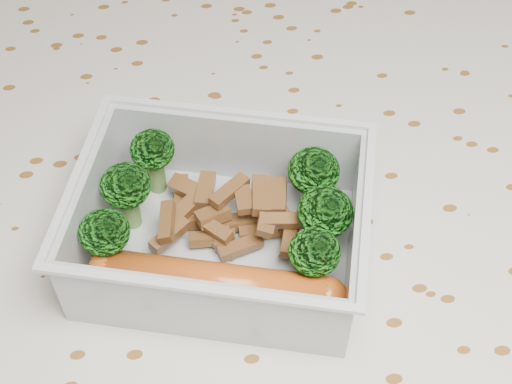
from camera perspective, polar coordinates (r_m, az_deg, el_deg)
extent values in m
cube|color=brown|center=(0.49, -0.94, -4.74)|extent=(1.40, 0.90, 0.04)
cube|color=silver|center=(0.47, -0.98, -3.13)|extent=(1.46, 0.96, 0.01)
cube|color=silver|center=(0.45, -2.69, -4.60)|extent=(0.19, 0.17, 0.00)
cube|color=silver|center=(0.47, -1.48, 3.48)|extent=(0.16, 0.05, 0.05)
cube|color=silver|center=(0.40, -4.44, -9.32)|extent=(0.16, 0.05, 0.05)
cube|color=silver|center=(0.43, 7.84, -3.66)|extent=(0.04, 0.11, 0.05)
cube|color=silver|center=(0.45, -12.96, -1.11)|extent=(0.04, 0.11, 0.05)
cube|color=silver|center=(0.45, -1.47, 6.35)|extent=(0.17, 0.06, 0.00)
cube|color=silver|center=(0.37, -4.84, -7.68)|extent=(0.17, 0.06, 0.00)
cube|color=silver|center=(0.41, 8.88, -1.36)|extent=(0.04, 0.12, 0.00)
cube|color=silver|center=(0.43, -14.17, 1.33)|extent=(0.04, 0.12, 0.00)
cylinder|color=#608C3F|center=(0.48, -7.98, 1.44)|extent=(0.01, 0.01, 0.03)
ellipsoid|color=#238216|center=(0.46, -8.30, 3.40)|extent=(0.03, 0.03, 0.02)
cylinder|color=#608C3F|center=(0.46, 4.47, -0.27)|extent=(0.01, 0.01, 0.03)
ellipsoid|color=#238216|center=(0.45, 4.65, 1.69)|extent=(0.03, 0.03, 0.03)
cylinder|color=#608C3F|center=(0.46, -9.99, -1.41)|extent=(0.01, 0.01, 0.03)
ellipsoid|color=#238216|center=(0.44, -10.41, 0.50)|extent=(0.03, 0.03, 0.03)
cylinder|color=#608C3F|center=(0.44, 5.32, -3.50)|extent=(0.01, 0.01, 0.02)
ellipsoid|color=#238216|center=(0.43, 5.55, -1.59)|extent=(0.03, 0.03, 0.03)
cylinder|color=#608C3F|center=(0.44, -11.54, -5.01)|extent=(0.01, 0.01, 0.03)
ellipsoid|color=#238216|center=(0.42, -12.04, -3.16)|extent=(0.03, 0.03, 0.03)
cylinder|color=#608C3F|center=(0.43, 4.49, -6.64)|extent=(0.01, 0.01, 0.03)
ellipsoid|color=#238216|center=(0.41, 4.70, -4.81)|extent=(0.03, 0.03, 0.03)
cube|color=brown|center=(0.45, 1.18, -1.59)|extent=(0.01, 0.03, 0.01)
cube|color=brown|center=(0.45, -0.96, -0.64)|extent=(0.01, 0.02, 0.01)
cube|color=brown|center=(0.45, 1.70, -1.56)|extent=(0.02, 0.03, 0.01)
cube|color=brown|center=(0.46, -1.04, -2.36)|extent=(0.03, 0.01, 0.01)
cube|color=brown|center=(0.45, -6.10, -1.80)|extent=(0.03, 0.03, 0.01)
cube|color=brown|center=(0.45, 0.38, -0.27)|extent=(0.02, 0.03, 0.01)
cube|color=brown|center=(0.46, -5.06, -2.29)|extent=(0.03, 0.01, 0.01)
cube|color=brown|center=(0.44, -6.95, -3.44)|extent=(0.03, 0.02, 0.01)
cube|color=brown|center=(0.45, 2.31, -2.13)|extent=(0.02, 0.02, 0.01)
cube|color=brown|center=(0.44, 2.63, -3.67)|extent=(0.02, 0.03, 0.01)
cube|color=brown|center=(0.45, -3.16, -3.20)|extent=(0.02, 0.02, 0.01)
cube|color=brown|center=(0.44, 0.82, -2.36)|extent=(0.02, 0.02, 0.01)
cube|color=brown|center=(0.45, 0.60, -3.16)|extent=(0.03, 0.01, 0.01)
cube|color=brown|center=(0.45, -3.53, -3.71)|extent=(0.03, 0.01, 0.01)
cube|color=brown|center=(0.44, 2.26, -2.30)|extent=(0.03, 0.01, 0.01)
cube|color=brown|center=(0.45, 1.76, -0.38)|extent=(0.02, 0.03, 0.01)
cube|color=brown|center=(0.45, -2.76, -4.22)|extent=(0.02, 0.02, 0.01)
cube|color=brown|center=(0.46, -4.08, 0.11)|extent=(0.02, 0.03, 0.01)
cube|color=brown|center=(0.44, -1.25, -4.40)|extent=(0.03, 0.02, 0.01)
cube|color=brown|center=(0.44, -3.18, -3.07)|extent=(0.02, 0.02, 0.01)
cube|color=brown|center=(0.44, -7.15, -2.36)|extent=(0.01, 0.03, 0.01)
cube|color=brown|center=(0.45, -2.12, 0.09)|extent=(0.03, 0.03, 0.01)
cube|color=brown|center=(0.47, -5.62, 0.35)|extent=(0.02, 0.02, 0.01)
cube|color=brown|center=(0.48, -5.99, -0.15)|extent=(0.01, 0.03, 0.01)
cube|color=brown|center=(0.45, -3.47, -1.88)|extent=(0.02, 0.02, 0.01)
cube|color=brown|center=(0.45, -2.73, -3.35)|extent=(0.01, 0.02, 0.01)
cylinder|color=#BC4F16|center=(0.42, -3.19, -7.25)|extent=(0.13, 0.06, 0.02)
sphere|color=#BC4F16|center=(0.41, 5.71, -8.36)|extent=(0.02, 0.02, 0.02)
sphere|color=#BC4F16|center=(0.43, -11.69, -6.03)|extent=(0.02, 0.02, 0.02)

